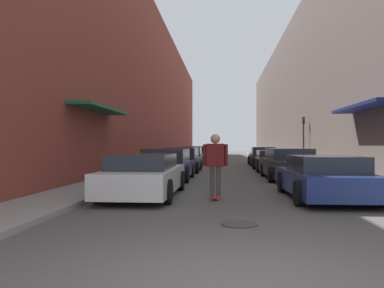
{
  "coord_description": "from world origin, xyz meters",
  "views": [
    {
      "loc": [
        -0.2,
        -3.87,
        1.48
      ],
      "look_at": [
        -1.36,
        10.08,
        1.52
      ],
      "focal_mm": 35.0,
      "sensor_mm": 36.0,
      "label": 1
    }
  ],
  "objects": [
    {
      "name": "parked_car_left_2",
      "position": [
        -2.49,
        16.66,
        0.63
      ],
      "size": [
        2.07,
        4.26,
        1.33
      ],
      "color": "black",
      "rests_on": "ground"
    },
    {
      "name": "skateboarder",
      "position": [
        -0.41,
        6.35,
        1.1
      ],
      "size": [
        0.68,
        0.78,
        1.78
      ],
      "color": "#B2231E",
      "rests_on": "ground"
    },
    {
      "name": "curb_strip_right",
      "position": [
        4.53,
        30.07,
        0.06
      ],
      "size": [
        1.8,
        60.14,
        0.12
      ],
      "color": "gray",
      "rests_on": "ground"
    },
    {
      "name": "parked_car_left_0",
      "position": [
        -2.46,
        6.76,
        0.6
      ],
      "size": [
        1.97,
        4.67,
        1.21
      ],
      "color": "silver",
      "rests_on": "ground"
    },
    {
      "name": "parked_car_right_3",
      "position": [
        2.63,
        23.45,
        0.64
      ],
      "size": [
        1.89,
        4.66,
        1.33
      ],
      "color": "#232326",
      "rests_on": "ground"
    },
    {
      "name": "building_row_right",
      "position": [
        7.43,
        30.07,
        5.96
      ],
      "size": [
        4.9,
        60.14,
        11.92
      ],
      "color": "#564C47",
      "rests_on": "ground"
    },
    {
      "name": "parked_car_right_0",
      "position": [
        2.55,
        6.63,
        0.58
      ],
      "size": [
        2.04,
        4.34,
        1.19
      ],
      "color": "navy",
      "rests_on": "ground"
    },
    {
      "name": "parked_car_left_5",
      "position": [
        -2.67,
        33.26,
        0.66
      ],
      "size": [
        2.03,
        4.73,
        1.36
      ],
      "color": "gray",
      "rests_on": "ground"
    },
    {
      "name": "parked_car_left_1",
      "position": [
        -2.57,
        11.78,
        0.63
      ],
      "size": [
        2.08,
        4.15,
        1.31
      ],
      "color": "navy",
      "rests_on": "ground"
    },
    {
      "name": "curb_strip_left",
      "position": [
        -4.53,
        30.07,
        0.06
      ],
      "size": [
        1.8,
        60.14,
        0.12
      ],
      "color": "gray",
      "rests_on": "ground"
    },
    {
      "name": "manhole_cover",
      "position": [
        0.1,
        3.14,
        0.01
      ],
      "size": [
        0.7,
        0.7,
        0.02
      ],
      "color": "#332D28",
      "rests_on": "ground"
    },
    {
      "name": "parked_car_left_3",
      "position": [
        -2.58,
        22.31,
        0.65
      ],
      "size": [
        2.03,
        4.65,
        1.34
      ],
      "color": "black",
      "rests_on": "ground"
    },
    {
      "name": "building_row_left",
      "position": [
        -7.43,
        30.07,
        6.24
      ],
      "size": [
        4.9,
        60.14,
        12.47
      ],
      "color": "brown",
      "rests_on": "ground"
    },
    {
      "name": "traffic_light",
      "position": [
        5.08,
        21.25,
        2.12
      ],
      "size": [
        0.16,
        0.22,
        3.21
      ],
      "color": "#2D2D2D",
      "rests_on": "curb_strip_right"
    },
    {
      "name": "ground",
      "position": [
        0.0,
        24.06,
        0.0
      ],
      "size": [
        132.31,
        132.31,
        0.0
      ],
      "primitive_type": "plane",
      "color": "#4C4947"
    },
    {
      "name": "parked_car_right_2",
      "position": [
        2.53,
        17.73,
        0.58
      ],
      "size": [
        1.87,
        4.57,
        1.17
      ],
      "color": "black",
      "rests_on": "ground"
    },
    {
      "name": "parked_car_left_4",
      "position": [
        -2.61,
        27.68,
        0.65
      ],
      "size": [
        1.94,
        4.65,
        1.36
      ],
      "color": "silver",
      "rests_on": "ground"
    },
    {
      "name": "parked_car_right_1",
      "position": [
        2.58,
        12.49,
        0.64
      ],
      "size": [
        1.99,
        4.79,
        1.33
      ],
      "color": "#232326",
      "rests_on": "ground"
    }
  ]
}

